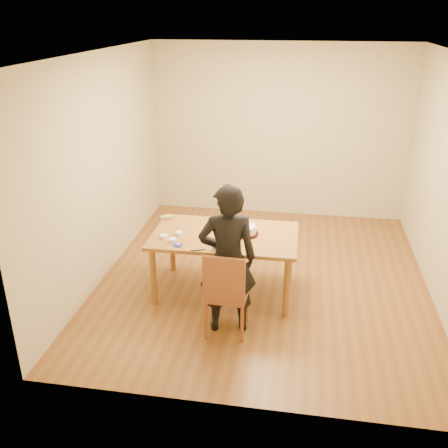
% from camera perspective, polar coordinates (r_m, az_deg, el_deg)
% --- Properties ---
extents(room_shell, '(4.00, 4.50, 2.70)m').
position_cam_1_polar(room_shell, '(6.14, 5.22, 6.47)').
color(room_shell, brown).
rests_on(room_shell, ground).
extents(dining_table, '(1.67, 1.00, 0.04)m').
position_cam_1_polar(dining_table, '(5.73, 0.08, -1.37)').
color(dining_table, brown).
rests_on(dining_table, floor).
extents(dining_chair, '(0.45, 0.45, 0.04)m').
position_cam_1_polar(dining_chair, '(5.16, 0.32, -7.87)').
color(dining_chair, brown).
rests_on(dining_chair, floor).
extents(cake_plate, '(0.28, 0.28, 0.02)m').
position_cam_1_polar(cake_plate, '(5.71, 2.52, -1.10)').
color(cake_plate, '#B50C37').
rests_on(cake_plate, dining_table).
extents(cake, '(0.23, 0.23, 0.07)m').
position_cam_1_polar(cake, '(5.69, 2.53, -0.67)').
color(cake, white).
rests_on(cake, cake_plate).
extents(frosting_dome, '(0.23, 0.23, 0.03)m').
position_cam_1_polar(frosting_dome, '(5.67, 2.53, -0.21)').
color(frosting_dome, white).
rests_on(frosting_dome, cake).
extents(frosting_tub, '(0.08, 0.08, 0.08)m').
position_cam_1_polar(frosting_tub, '(5.34, -0.86, -2.59)').
color(frosting_tub, white).
rests_on(frosting_tub, dining_table).
extents(frosting_lid, '(0.10, 0.10, 0.01)m').
position_cam_1_polar(frosting_lid, '(5.47, -5.28, -2.42)').
color(frosting_lid, '#181FA2').
rests_on(frosting_lid, dining_table).
extents(frosting_dollop, '(0.04, 0.04, 0.02)m').
position_cam_1_polar(frosting_dollop, '(5.46, -5.29, -2.29)').
color(frosting_dollop, white).
rests_on(frosting_dollop, frosting_lid).
extents(ramekin_green, '(0.08, 0.08, 0.04)m').
position_cam_1_polar(ramekin_green, '(5.55, -5.89, -1.85)').
color(ramekin_green, white).
rests_on(ramekin_green, dining_table).
extents(ramekin_yellow, '(0.09, 0.09, 0.04)m').
position_cam_1_polar(ramekin_yellow, '(5.71, -5.18, -1.09)').
color(ramekin_yellow, white).
rests_on(ramekin_yellow, dining_table).
extents(ramekin_multi, '(0.08, 0.08, 0.04)m').
position_cam_1_polar(ramekin_multi, '(5.65, -6.89, -1.43)').
color(ramekin_multi, white).
rests_on(ramekin_multi, dining_table).
extents(candy_box_pink, '(0.14, 0.10, 0.02)m').
position_cam_1_polar(candy_box_pink, '(6.16, -6.57, 0.64)').
color(candy_box_pink, '#DB3387').
rests_on(candy_box_pink, dining_table).
extents(candy_box_green, '(0.15, 0.12, 0.02)m').
position_cam_1_polar(candy_box_green, '(6.16, -6.62, 0.83)').
color(candy_box_green, green).
rests_on(candy_box_green, candy_box_pink).
extents(spatula, '(0.15, 0.07, 0.01)m').
position_cam_1_polar(spatula, '(5.34, -2.96, -3.01)').
color(spatula, black).
rests_on(spatula, dining_table).
extents(person, '(0.66, 0.50, 1.61)m').
position_cam_1_polar(person, '(5.02, 0.42, -4.12)').
color(person, black).
rests_on(person, floor).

